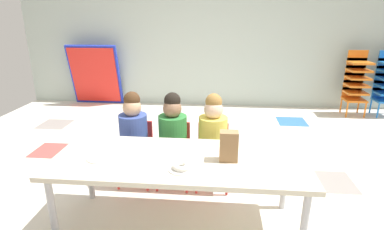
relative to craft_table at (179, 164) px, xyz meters
The scene contains 12 objects.
ground_plane 0.96m from the craft_table, 85.97° to the left, with size 6.61×5.34×0.02m.
back_wall 3.55m from the craft_table, 88.99° to the left, with size 6.61×0.10×2.70m, color #B2C1B7.
craft_table is the anchor object (origin of this frame).
seated_child_near_camera 0.78m from the craft_table, 130.30° to the left, with size 0.32×0.32×0.92m.
seated_child_middle_seat 0.61m from the craft_table, 103.02° to the left, with size 0.32×0.31×0.92m.
seated_child_far_right 0.64m from the craft_table, 68.92° to the left, with size 0.32×0.31×0.92m.
kid_chair_orange_stack 3.93m from the craft_table, 51.11° to the left, with size 0.32×0.30×1.04m.
folded_activity_table 3.80m from the craft_table, 120.99° to the left, with size 0.90×0.29×1.09m.
paper_bag_brown 0.39m from the craft_table, ahead, with size 0.13×0.09×0.22m, color #9E754C.
paper_plate_near_edge 0.18m from the craft_table, 77.79° to the right, with size 0.18×0.18×0.01m, color white.
paper_plate_center_table 0.58m from the craft_table, behind, with size 0.18×0.18×0.01m, color white.
donut_powdered_on_plate 0.19m from the craft_table, 77.79° to the right, with size 0.13×0.13×0.04m, color white.
Camera 1 is at (0.22, -2.79, 1.59)m, focal length 28.60 mm.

